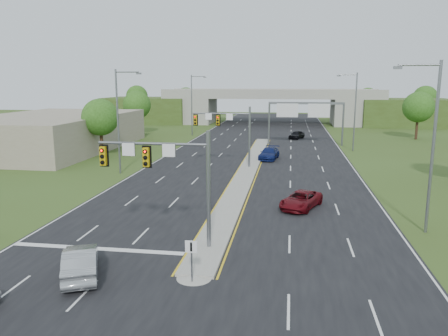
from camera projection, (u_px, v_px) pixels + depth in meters
ground at (209, 249)px, 25.74m from camera, size 240.00×240.00×0.00m
road at (256, 154)px, 59.68m from camera, size 24.00×160.00×0.02m
median at (247, 171)px, 48.03m from camera, size 2.00×54.00×0.16m
median_nose at (194, 277)px, 21.84m from camera, size 2.00×2.00×0.16m
lane_markings at (247, 162)px, 53.87m from camera, size 23.72×160.00×0.01m
signal_mast_near at (170, 170)px, 25.09m from camera, size 6.62×0.60×7.00m
signal_mast_far at (230, 127)px, 49.34m from camera, size 6.62×0.60×7.00m
keep_right_sign at (191, 254)px, 21.05m from camera, size 0.60×0.13×2.20m
sign_gantry at (305, 111)px, 67.31m from camera, size 11.58×0.44×6.67m
overpass at (271, 109)px, 102.65m from camera, size 80.00×14.00×8.10m
lightpole_l_mid at (120, 117)px, 45.93m from camera, size 2.85×0.25×11.00m
lightpole_l_far at (193, 102)px, 79.87m from camera, size 2.85×0.25×11.00m
lightpole_r_near at (430, 140)px, 27.44m from camera, size 2.85×0.25×11.00m
lightpole_r_far at (354, 108)px, 61.39m from camera, size 2.85×0.25×11.00m
tree_l_near at (100, 117)px, 56.80m from camera, size 4.80×4.80×7.60m
tree_l_mid at (137, 105)px, 81.58m from camera, size 5.20×5.20×8.12m
tree_r_mid at (418, 107)px, 74.17m from camera, size 5.20×5.20×8.12m
tree_back_a at (137, 96)px, 121.41m from camera, size 6.00×6.00×8.85m
tree_back_b at (186, 98)px, 119.40m from camera, size 5.60×5.60×8.32m
tree_back_c at (368, 99)px, 112.29m from camera, size 5.60×5.60×8.32m
tree_back_d at (425, 98)px, 110.16m from camera, size 6.00×6.00×8.85m
commercial_building at (51, 132)px, 63.65m from camera, size 18.00×30.00×5.00m
car_silver at (81, 262)px, 21.97m from camera, size 3.36×4.87×1.52m
car_far_a at (301, 200)px, 33.93m from camera, size 3.79×5.16×1.30m
car_far_b at (269, 153)px, 55.54m from camera, size 2.75×5.35×1.48m
car_far_c at (297, 135)px, 75.64m from camera, size 3.15×4.44×1.40m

